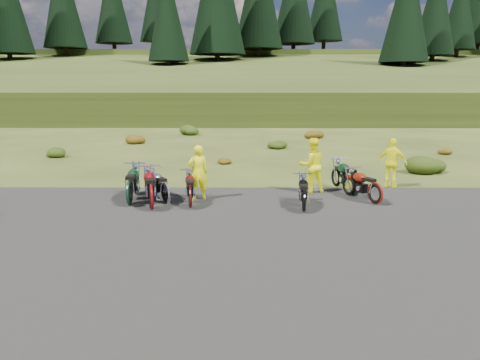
{
  "coord_description": "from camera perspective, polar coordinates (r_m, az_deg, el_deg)",
  "views": [
    {
      "loc": [
        0.51,
        -12.39,
        3.68
      ],
      "look_at": [
        0.45,
        0.64,
        1.0
      ],
      "focal_mm": 35.0,
      "sensor_mm": 36.0,
      "label": 1
    }
  ],
  "objects": [
    {
      "name": "conifer_20",
      "position": [
        89.85,
        -10.33,
        20.4
      ],
      "size": [
        5.72,
        5.72,
        15.0
      ],
      "color": "black",
      "rests_on": "ground"
    },
    {
      "name": "hill_plateau",
      "position": [
        122.44,
        0.02,
        9.9
      ],
      "size": [
        300.0,
        90.0,
        9.17
      ],
      "primitive_type": "cube",
      "color": "#2B3B13",
      "rests_on": "ground"
    },
    {
      "name": "person_middle",
      "position": [
        14.96,
        -5.12,
        0.81
      ],
      "size": [
        0.73,
        0.57,
        1.76
      ],
      "primitive_type": "imported",
      "rotation": [
        0.0,
        0.0,
        3.39
      ],
      "color": "#E7E80C",
      "rests_on": "ground"
    },
    {
      "name": "conifer_27",
      "position": [
        73.15,
        22.79,
        18.93
      ],
      "size": [
        5.72,
        5.72,
        15.0
      ],
      "color": "black",
      "rests_on": "ground"
    },
    {
      "name": "person_right_b",
      "position": [
        17.6,
        18.06,
        1.93
      ],
      "size": [
        1.11,
        0.91,
        1.77
      ],
      "primitive_type": "imported",
      "rotation": [
        0.0,
        0.0,
        2.59
      ],
      "color": "#E7E80C",
      "rests_on": "ground"
    },
    {
      "name": "shrub_4",
      "position": [
        21.88,
        -2.12,
        2.55
      ],
      "size": [
        0.77,
        0.77,
        0.45
      ],
      "primitive_type": "ellipsoid",
      "color": "brown",
      "rests_on": "ground"
    },
    {
      "name": "shrub_6",
      "position": [
        32.72,
        8.91,
        5.71
      ],
      "size": [
        1.3,
        1.3,
        0.77
      ],
      "primitive_type": "ellipsoid",
      "color": "brown",
      "rests_on": "ground"
    },
    {
      "name": "motorcycle_1",
      "position": [
        14.09,
        -10.7,
        -3.7
      ],
      "size": [
        1.25,
        2.32,
        1.16
      ],
      "primitive_type": null,
      "rotation": [
        0.0,
        0.0,
        1.82
      ],
      "color": "maroon",
      "rests_on": "ground"
    },
    {
      "name": "hill_slope",
      "position": [
        62.5,
        -0.21,
        8.25
      ],
      "size": [
        300.0,
        45.97,
        9.37
      ],
      "primitive_type": null,
      "rotation": [
        0.14,
        0.0,
        0.0
      ],
      "color": "#2B3B13",
      "rests_on": "ground"
    },
    {
      "name": "motorcycle_4",
      "position": [
        14.13,
        -6.04,
        -3.52
      ],
      "size": [
        0.86,
        2.0,
        1.01
      ],
      "primitive_type": null,
      "rotation": [
        0.0,
        0.0,
        1.69
      ],
      "color": "#430D0B",
      "rests_on": "ground"
    },
    {
      "name": "person_right_a",
      "position": [
        16.11,
        8.74,
        1.69
      ],
      "size": [
        1.04,
        0.88,
        1.87
      ],
      "primitive_type": "imported",
      "rotation": [
        0.0,
        0.0,
        3.35
      ],
      "color": "#E7E80C",
      "rests_on": "ground"
    },
    {
      "name": "shrub_5",
      "position": [
        27.17,
        4.48,
        4.46
      ],
      "size": [
        1.03,
        1.03,
        0.61
      ],
      "primitive_type": "ellipsoid",
      "color": "#23350D",
      "rests_on": "ground"
    },
    {
      "name": "motorcycle_3",
      "position": [
        14.86,
        -9.04,
        -2.85
      ],
      "size": [
        1.47,
        1.93,
        0.98
      ],
      "primitive_type": null,
      "rotation": [
        0.0,
        0.0,
        2.09
      ],
      "color": "silver",
      "rests_on": "ground"
    },
    {
      "name": "conifer_26",
      "position": [
        65.44,
        19.68,
        19.5
      ],
      "size": [
        6.16,
        6.16,
        16.0
      ],
      "color": "black",
      "rests_on": "ground"
    },
    {
      "name": "conifer_28",
      "position": [
        81.02,
        25.28,
        18.43
      ],
      "size": [
        5.28,
        5.28,
        14.0
      ],
      "color": "black",
      "rests_on": "ground"
    },
    {
      "name": "motorcycle_6",
      "position": [
        15.09,
        16.09,
        -2.94
      ],
      "size": [
        1.41,
        2.02,
        1.01
      ],
      "primitive_type": null,
      "rotation": [
        0.0,
        0.0,
        2.02
      ],
      "color": "maroon",
      "rests_on": "ground"
    },
    {
      "name": "conifer_21",
      "position": [
        63.73,
        -8.83,
        19.51
      ],
      "size": [
        5.28,
        5.28,
        14.0
      ],
      "color": "black",
      "rests_on": "ground"
    },
    {
      "name": "motorcycle_7",
      "position": [
        15.97,
        13.71,
        -2.02
      ],
      "size": [
        1.19,
        2.27,
        1.13
      ],
      "primitive_type": null,
      "rotation": [
        0.0,
        0.0,
        1.8
      ],
      "color": "black",
      "rests_on": "ground"
    },
    {
      "name": "motorcycle_5",
      "position": [
        13.75,
        7.77,
        -3.99
      ],
      "size": [
        0.78,
        1.91,
        0.98
      ],
      "primitive_type": null,
      "rotation": [
        0.0,
        0.0,
        1.49
      ],
      "color": "black",
      "rests_on": "ground"
    },
    {
      "name": "shrub_1",
      "position": [
        25.78,
        -21.65,
        3.29
      ],
      "size": [
        1.03,
        1.03,
        0.61
      ],
      "primitive_type": "ellipsoid",
      "color": "#23350D",
      "rests_on": "ground"
    },
    {
      "name": "gravel_pad",
      "position": [
        11.03,
        -2.4,
        -7.85
      ],
      "size": [
        20.0,
        12.0,
        0.04
      ],
      "primitive_type": "cube",
      "color": "black",
      "rests_on": "ground"
    },
    {
      "name": "shrub_8",
      "position": [
        27.21,
        23.44,
        3.38
      ],
      "size": [
        0.77,
        0.77,
        0.45
      ],
      "primitive_type": "ellipsoid",
      "color": "brown",
      "rests_on": "ground"
    },
    {
      "name": "motorcycle_2",
      "position": [
        14.76,
        -13.26,
        -3.11
      ],
      "size": [
        0.89,
        2.25,
        1.15
      ],
      "primitive_type": null,
      "rotation": [
        0.0,
        0.0,
        1.64
      ],
      "color": "black",
      "rests_on": "ground"
    },
    {
      "name": "ground",
      "position": [
        12.93,
        -2.0,
        -4.9
      ],
      "size": [
        300.0,
        300.0,
        0.0
      ],
      "primitive_type": "plane",
      "color": "#313C14",
      "rests_on": "ground"
    },
    {
      "name": "shrub_2",
      "position": [
        29.93,
        -12.74,
        5.02
      ],
      "size": [
        1.3,
        1.3,
        0.77
      ],
      "primitive_type": "ellipsoid",
      "color": "brown",
      "rests_on": "ground"
    },
    {
      "name": "shrub_3",
      "position": [
        34.65,
        -6.08,
        6.24
      ],
      "size": [
        1.56,
        1.56,
        0.92
      ],
      "primitive_type": "ellipsoid",
      "color": "#23350D",
      "rests_on": "ground"
    },
    {
      "name": "shrub_7",
      "position": [
        21.23,
        21.81,
        2.08
      ],
      "size": [
        1.56,
        1.56,
        0.92
      ],
      "primitive_type": "ellipsoid",
      "color": "#23350D",
      "rests_on": "ground"
    }
  ]
}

